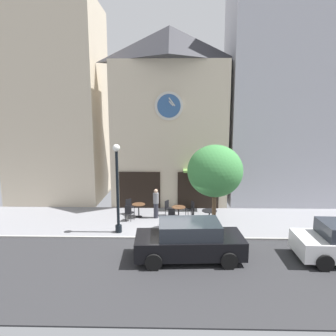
# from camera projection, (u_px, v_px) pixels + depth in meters

# --- Properties ---
(ground_plane) EXTENTS (27.56, 10.87, 0.13)m
(ground_plane) POSITION_uv_depth(u_px,v_px,m) (175.00, 244.00, 13.47)
(ground_plane) COLOR gray
(clock_building) EXTENTS (7.28, 3.95, 11.19)m
(clock_building) POSITION_uv_depth(u_px,v_px,m) (169.00, 115.00, 19.13)
(clock_building) COLOR beige
(clock_building) RESTS_ON ground_plane
(neighbor_building_left) EXTENTS (5.99, 4.90, 13.03)m
(neighbor_building_left) POSITION_uv_depth(u_px,v_px,m) (58.00, 104.00, 20.30)
(neighbor_building_left) COLOR beige
(neighbor_building_left) RESTS_ON ground_plane
(neighbor_building_right) EXTENTS (6.69, 4.46, 14.15)m
(neighbor_building_right) POSITION_uv_depth(u_px,v_px,m) (279.00, 95.00, 19.66)
(neighbor_building_right) COLOR #B2B2BC
(neighbor_building_right) RESTS_ON ground_plane
(street_lamp) EXTENTS (0.36, 0.36, 4.39)m
(street_lamp) POSITION_uv_depth(u_px,v_px,m) (117.00, 188.00, 14.46)
(street_lamp) COLOR black
(street_lamp) RESTS_ON ground_plane
(street_tree) EXTENTS (2.63, 2.37, 4.37)m
(street_tree) POSITION_uv_depth(u_px,v_px,m) (215.00, 171.00, 14.16)
(street_tree) COLOR brown
(street_tree) RESTS_ON ground_plane
(cafe_table_center_left) EXTENTS (0.74, 0.74, 0.77)m
(cafe_table_center_left) POSITION_uv_depth(u_px,v_px,m) (139.00, 208.00, 16.97)
(cafe_table_center_left) COLOR black
(cafe_table_center_left) RESTS_ON ground_plane
(cafe_table_near_curb) EXTENTS (0.77, 0.77, 0.73)m
(cafe_table_near_curb) POSITION_uv_depth(u_px,v_px,m) (179.00, 210.00, 16.57)
(cafe_table_near_curb) COLOR black
(cafe_table_near_curb) RESTS_ON ground_plane
(cafe_table_leftmost) EXTENTS (0.79, 0.79, 0.75)m
(cafe_table_leftmost) POSITION_uv_depth(u_px,v_px,m) (209.00, 214.00, 15.86)
(cafe_table_leftmost) COLOR black
(cafe_table_leftmost) RESTS_ON ground_plane
(cafe_chair_corner) EXTENTS (0.47, 0.47, 0.90)m
(cafe_chair_corner) POSITION_uv_depth(u_px,v_px,m) (195.00, 216.00, 15.70)
(cafe_chair_corner) COLOR black
(cafe_chair_corner) RESTS_ON ground_plane
(cafe_chair_under_awning) EXTENTS (0.53, 0.53, 0.90)m
(cafe_chair_under_awning) POSITION_uv_depth(u_px,v_px,m) (129.00, 212.00, 16.35)
(cafe_chair_under_awning) COLOR black
(cafe_chair_under_awning) RESTS_ON ground_plane
(cafe_chair_facing_wall) EXTENTS (0.56, 0.56, 0.90)m
(cafe_chair_facing_wall) POSITION_uv_depth(u_px,v_px,m) (129.00, 205.00, 17.48)
(cafe_chair_facing_wall) COLOR black
(cafe_chair_facing_wall) RESTS_ON ground_plane
(cafe_chair_facing_street) EXTENTS (0.53, 0.53, 0.90)m
(cafe_chair_facing_street) POSITION_uv_depth(u_px,v_px,m) (172.00, 215.00, 15.80)
(cafe_chair_facing_street) COLOR black
(cafe_chair_facing_street) RESTS_ON ground_plane
(cafe_chair_mid_row) EXTENTS (0.52, 0.52, 0.90)m
(cafe_chair_mid_row) POSITION_uv_depth(u_px,v_px,m) (191.00, 208.00, 17.02)
(cafe_chair_mid_row) COLOR black
(cafe_chair_mid_row) RESTS_ON ground_plane
(cafe_chair_outer) EXTENTS (0.55, 0.55, 0.90)m
(cafe_chair_outer) POSITION_uv_depth(u_px,v_px,m) (168.00, 207.00, 17.20)
(cafe_chair_outer) COLOR black
(cafe_chair_outer) RESTS_ON ground_plane
(pedestrian_grey) EXTENTS (0.33, 0.33, 1.67)m
(pedestrian_grey) POSITION_uv_depth(u_px,v_px,m) (156.00, 203.00, 16.81)
(pedestrian_grey) COLOR #2D2D38
(pedestrian_grey) RESTS_ON ground_plane
(parked_car_black) EXTENTS (4.39, 2.21, 1.55)m
(parked_car_black) POSITION_uv_depth(u_px,v_px,m) (189.00, 240.00, 11.97)
(parked_car_black) COLOR black
(parked_car_black) RESTS_ON ground_plane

